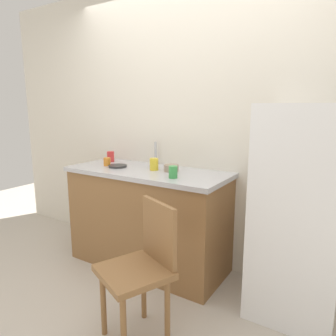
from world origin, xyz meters
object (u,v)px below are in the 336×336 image
chair (142,265)px  cup_orange (107,162)px  terracotta_bowl (171,168)px  cup_green (173,172)px  refrigerator (299,213)px  cup_yellow (154,164)px  cup_red (111,157)px  hotplate (118,166)px

chair → cup_orange: bearing=166.8°
terracotta_bowl → cup_green: 0.26m
refrigerator → cup_orange: 1.74m
cup_yellow → refrigerator: bearing=-0.3°
refrigerator → cup_orange: bearing=-178.0°
chair → terracotta_bowl: size_ratio=7.05×
chair → terracotta_bowl: 0.99m
cup_red → cup_yellow: cup_yellow is taller
refrigerator → hotplate: (-1.60, -0.06, 0.18)m
terracotta_bowl → cup_orange: size_ratio=1.62×
chair → cup_red: cup_red is taller
refrigerator → cup_green: (-0.93, -0.17, 0.22)m
hotplate → refrigerator: bearing=2.3°
cup_orange → chair: bearing=-37.2°
terracotta_bowl → chair: bearing=-70.2°
terracotta_bowl → cup_red: cup_red is taller
cup_red → cup_orange: cup_red is taller
hotplate → cup_red: 0.32m
cup_yellow → chair: bearing=-60.1°
chair → cup_yellow: bearing=143.9°
terracotta_bowl → cup_red: (-0.78, 0.08, 0.02)m
hotplate → cup_orange: bearing=179.2°
refrigerator → cup_orange: (-1.73, -0.06, 0.21)m
cup_green → cup_orange: 0.81m
terracotta_bowl → cup_green: cup_green is taller
chair → cup_red: size_ratio=8.41×
cup_red → cup_orange: (0.12, -0.18, -0.01)m
terracotta_bowl → cup_green: size_ratio=1.31×
cup_yellow → cup_red: bearing=169.5°
hotplate → cup_green: 0.68m
cup_orange → cup_yellow: bearing=7.7°
refrigerator → hotplate: refrigerator is taller
cup_green → chair: bearing=-76.1°
cup_red → cup_yellow: bearing=-10.5°
hotplate → cup_orange: 0.14m
chair → cup_green: cup_green is taller
refrigerator → cup_red: bearing=176.2°
hotplate → cup_green: cup_green is taller
refrigerator → cup_yellow: size_ratio=13.96×
cup_green → cup_yellow: (-0.30, 0.17, 0.01)m
chair → cup_green: 0.80m
cup_green → cup_red: size_ratio=0.91×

